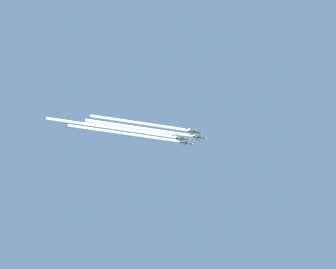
% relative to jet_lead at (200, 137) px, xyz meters
% --- Properties ---
extents(jet_lead, '(7.99, 11.64, 2.80)m').
position_rel_jet_lead_xyz_m(jet_lead, '(0.00, 0.00, 0.00)').
color(jet_lead, navy).
extents(jet_left_wingman, '(7.99, 11.64, 2.80)m').
position_rel_jet_lead_xyz_m(jet_left_wingman, '(-9.88, -6.77, -0.80)').
color(jet_left_wingman, navy).
extents(jet_right_wingman, '(7.99, 11.64, 2.80)m').
position_rel_jet_lead_xyz_m(jet_right_wingman, '(9.10, -6.61, -1.15)').
color(jet_right_wingman, navy).
extents(jet_slot, '(7.99, 11.64, 2.80)m').
position_rel_jet_lead_xyz_m(jet_slot, '(-0.27, -12.94, -2.99)').
color(jet_slot, navy).
extents(smoke_trail_lead, '(2.72, 79.54, 2.72)m').
position_rel_jet_lead_xyz_m(smoke_trail_lead, '(-0.00, -45.08, -0.03)').
color(smoke_trail_lead, white).
extents(smoke_trail_left_wingman, '(2.72, 83.34, 2.72)m').
position_rel_jet_lead_xyz_m(smoke_trail_left_wingman, '(-9.88, -53.75, -0.83)').
color(smoke_trail_left_wingman, white).
extents(smoke_trail_right_wingman, '(2.72, 71.47, 2.72)m').
position_rel_jet_lead_xyz_m(smoke_trail_right_wingman, '(9.10, -47.66, -1.18)').
color(smoke_trail_right_wingman, white).
extents(smoke_trail_slot, '(2.72, 93.70, 2.72)m').
position_rel_jet_lead_xyz_m(smoke_trail_slot, '(-0.27, -65.09, -3.02)').
color(smoke_trail_slot, white).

